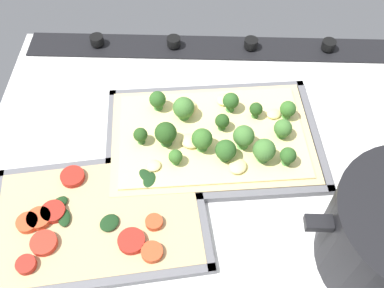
{
  "coord_description": "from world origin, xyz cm",
  "views": [
    {
      "loc": [
        2.02,
        41.54,
        62.13
      ],
      "look_at": [
        3.31,
        -0.44,
        4.95
      ],
      "focal_mm": 41.11,
      "sensor_mm": 36.0,
      "label": 1
    }
  ],
  "objects_px": {
    "broccoli_pizza": "(215,134)",
    "baking_tray_back": "(100,220)",
    "veggie_pizza_back": "(95,219)",
    "baking_tray_front": "(213,140)"
  },
  "relations": [
    {
      "from": "broccoli_pizza",
      "to": "baking_tray_front",
      "type": "bearing_deg",
      "value": -34.52
    },
    {
      "from": "baking_tray_front",
      "to": "veggie_pizza_back",
      "type": "xyz_separation_m",
      "value": [
        0.18,
        0.16,
        0.01
      ]
    },
    {
      "from": "baking_tray_front",
      "to": "broccoli_pizza",
      "type": "xyz_separation_m",
      "value": [
        -0.0,
        0.0,
        0.02
      ]
    },
    {
      "from": "broccoli_pizza",
      "to": "baking_tray_back",
      "type": "xyz_separation_m",
      "value": [
        0.18,
        0.16,
        -0.02
      ]
    },
    {
      "from": "baking_tray_front",
      "to": "baking_tray_back",
      "type": "bearing_deg",
      "value": 42.43
    },
    {
      "from": "broccoli_pizza",
      "to": "baking_tray_back",
      "type": "relative_size",
      "value": 1.01
    },
    {
      "from": "baking_tray_front",
      "to": "baking_tray_back",
      "type": "height_order",
      "value": "same"
    },
    {
      "from": "veggie_pizza_back",
      "to": "baking_tray_back",
      "type": "bearing_deg",
      "value": -156.13
    },
    {
      "from": "baking_tray_back",
      "to": "veggie_pizza_back",
      "type": "bearing_deg",
      "value": 23.87
    },
    {
      "from": "baking_tray_back",
      "to": "veggie_pizza_back",
      "type": "height_order",
      "value": "veggie_pizza_back"
    }
  ]
}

